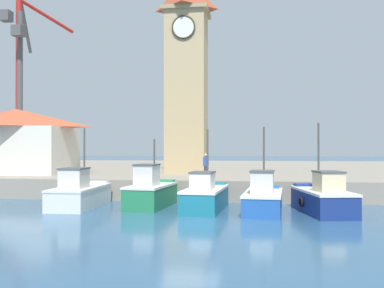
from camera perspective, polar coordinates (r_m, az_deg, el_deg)
ground_plane at (r=19.71m, az=-0.20°, el=-10.03°), size 300.00×300.00×0.00m
quay_wharf at (r=46.86m, az=4.47°, el=-3.65°), size 120.00×40.00×1.28m
fishing_boat_far_left at (r=25.52m, az=-14.09°, el=-6.13°), size 2.21×5.32×4.38m
fishing_boat_left_outer at (r=24.77m, az=-5.26°, el=-6.15°), size 2.24×4.60×3.75m
fishing_boat_left_inner at (r=23.59m, az=1.70°, el=-6.65°), size 2.19×5.13×4.27m
fishing_boat_mid_left at (r=23.10m, az=9.02°, el=-6.82°), size 2.21×5.08×4.36m
fishing_boat_center at (r=23.42m, az=16.30°, el=-6.64°), size 2.80×5.23×4.54m
clock_tower at (r=35.45m, az=-0.69°, el=9.30°), size 3.53×3.53×16.79m
warehouse_left at (r=37.01m, az=-21.55°, el=0.44°), size 8.77×5.66×4.96m
port_crane_near at (r=47.73m, az=-20.97°, el=4.68°), size 4.51×10.26×16.84m
port_crane_far at (r=47.67m, az=-21.04°, el=5.16°), size 4.49×7.58×17.16m
dock_worker_near_tower at (r=28.16m, az=1.78°, el=-2.79°), size 0.34×0.22×1.62m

